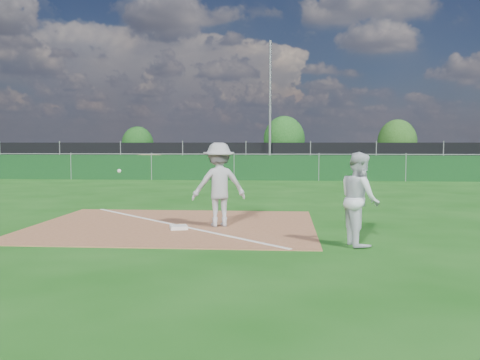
{
  "coord_description": "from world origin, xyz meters",
  "views": [
    {
      "loc": [
        2.35,
        -10.28,
        1.79
      ],
      "look_at": [
        1.43,
        1.0,
        1.0
      ],
      "focal_mm": 40.0,
      "sensor_mm": 36.0,
      "label": 1
    }
  ],
  "objects_px": {
    "tree_right": "(397,142)",
    "light_pole": "(270,107)",
    "car_mid": "(221,158)",
    "car_right": "(344,159)",
    "first_base": "(179,227)",
    "car_left": "(165,157)",
    "play_at_first": "(219,185)",
    "tree_left": "(138,145)",
    "runner": "(360,199)",
    "tree_mid": "(284,140)"
  },
  "relations": [
    {
      "from": "car_left",
      "to": "tree_mid",
      "type": "relative_size",
      "value": 1.15
    },
    {
      "from": "car_right",
      "to": "first_base",
      "type": "bearing_deg",
      "value": 162.98
    },
    {
      "from": "car_left",
      "to": "car_mid",
      "type": "relative_size",
      "value": 1.09
    },
    {
      "from": "car_mid",
      "to": "tree_mid",
      "type": "bearing_deg",
      "value": -43.0
    },
    {
      "from": "play_at_first",
      "to": "car_mid",
      "type": "bearing_deg",
      "value": 96.62
    },
    {
      "from": "tree_left",
      "to": "runner",
      "type": "bearing_deg",
      "value": -68.61
    },
    {
      "from": "light_pole",
      "to": "runner",
      "type": "bearing_deg",
      "value": -84.75
    },
    {
      "from": "runner",
      "to": "car_left",
      "type": "bearing_deg",
      "value": 7.15
    },
    {
      "from": "first_base",
      "to": "car_left",
      "type": "bearing_deg",
      "value": 103.21
    },
    {
      "from": "first_base",
      "to": "tree_left",
      "type": "relative_size",
      "value": 0.11
    },
    {
      "from": "light_pole",
      "to": "first_base",
      "type": "height_order",
      "value": "light_pole"
    },
    {
      "from": "tree_right",
      "to": "light_pole",
      "type": "bearing_deg",
      "value": -133.14
    },
    {
      "from": "car_left",
      "to": "tree_left",
      "type": "distance_m",
      "value": 7.58
    },
    {
      "from": "runner",
      "to": "tree_mid",
      "type": "xyz_separation_m",
      "value": [
        -1.29,
        34.51,
        1.23
      ]
    },
    {
      "from": "first_base",
      "to": "car_right",
      "type": "relative_size",
      "value": 0.08
    },
    {
      "from": "tree_mid",
      "to": "play_at_first",
      "type": "bearing_deg",
      "value": -92.45
    },
    {
      "from": "car_mid",
      "to": "tree_mid",
      "type": "distance_m",
      "value": 7.64
    },
    {
      "from": "first_base",
      "to": "play_at_first",
      "type": "relative_size",
      "value": 0.13
    },
    {
      "from": "runner",
      "to": "tree_left",
      "type": "xyz_separation_m",
      "value": [
        -13.48,
        34.41,
        0.8
      ]
    },
    {
      "from": "tree_mid",
      "to": "tree_right",
      "type": "distance_m",
      "value": 8.99
    },
    {
      "from": "tree_right",
      "to": "tree_left",
      "type": "bearing_deg",
      "value": 179.24
    },
    {
      "from": "play_at_first",
      "to": "car_right",
      "type": "xyz_separation_m",
      "value": [
        5.61,
        27.08,
        -0.25
      ]
    },
    {
      "from": "first_base",
      "to": "tree_left",
      "type": "distance_m",
      "value": 34.56
    },
    {
      "from": "car_right",
      "to": "tree_mid",
      "type": "distance_m",
      "value": 7.16
    },
    {
      "from": "car_right",
      "to": "runner",
      "type": "bearing_deg",
      "value": 170.26
    },
    {
      "from": "play_at_first",
      "to": "car_right",
      "type": "bearing_deg",
      "value": 78.3
    },
    {
      "from": "play_at_first",
      "to": "car_mid",
      "type": "relative_size",
      "value": 0.65
    },
    {
      "from": "light_pole",
      "to": "car_mid",
      "type": "height_order",
      "value": "light_pole"
    },
    {
      "from": "light_pole",
      "to": "tree_mid",
      "type": "height_order",
      "value": "light_pole"
    },
    {
      "from": "tree_mid",
      "to": "tree_right",
      "type": "xyz_separation_m",
      "value": [
        8.98,
        -0.38,
        -0.17
      ]
    },
    {
      "from": "car_left",
      "to": "tree_mid",
      "type": "bearing_deg",
      "value": -41.23
    },
    {
      "from": "play_at_first",
      "to": "car_left",
      "type": "xyz_separation_m",
      "value": [
        -7.01,
        26.07,
        -0.12
      ]
    },
    {
      "from": "light_pole",
      "to": "play_at_first",
      "type": "xyz_separation_m",
      "value": [
        -0.51,
        -21.79,
        -3.09
      ]
    },
    {
      "from": "car_mid",
      "to": "car_right",
      "type": "relative_size",
      "value": 0.93
    },
    {
      "from": "car_mid",
      "to": "tree_left",
      "type": "bearing_deg",
      "value": 46.02
    },
    {
      "from": "tree_right",
      "to": "play_at_first",
      "type": "bearing_deg",
      "value": -107.8
    },
    {
      "from": "runner",
      "to": "car_mid",
      "type": "height_order",
      "value": "runner"
    },
    {
      "from": "light_pole",
      "to": "play_at_first",
      "type": "height_order",
      "value": "light_pole"
    },
    {
      "from": "car_left",
      "to": "tree_right",
      "type": "xyz_separation_m",
      "value": [
        17.38,
        6.24,
        1.08
      ]
    },
    {
      "from": "light_pole",
      "to": "tree_left",
      "type": "bearing_deg",
      "value": 136.32
    },
    {
      "from": "first_base",
      "to": "car_right",
      "type": "height_order",
      "value": "car_right"
    },
    {
      "from": "first_base",
      "to": "car_left",
      "type": "height_order",
      "value": "car_left"
    },
    {
      "from": "car_right",
      "to": "tree_right",
      "type": "xyz_separation_m",
      "value": [
        4.76,
        5.23,
        1.21
      ]
    },
    {
      "from": "car_mid",
      "to": "play_at_first",
      "type": "bearing_deg",
      "value": -179.74
    },
    {
      "from": "light_pole",
      "to": "runner",
      "type": "relative_size",
      "value": 4.9
    },
    {
      "from": "car_left",
      "to": "tree_mid",
      "type": "distance_m",
      "value": 10.77
    },
    {
      "from": "light_pole",
      "to": "car_mid",
      "type": "distance_m",
      "value": 6.9
    },
    {
      "from": "play_at_first",
      "to": "car_left",
      "type": "height_order",
      "value": "play_at_first"
    },
    {
      "from": "car_right",
      "to": "play_at_first",
      "type": "bearing_deg",
      "value": 164.34
    },
    {
      "from": "car_mid",
      "to": "car_right",
      "type": "distance_m",
      "value": 8.71
    }
  ]
}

